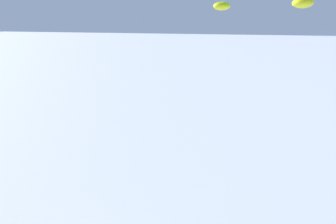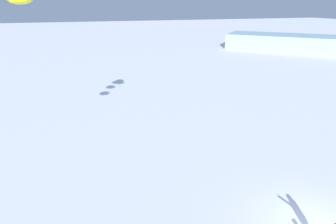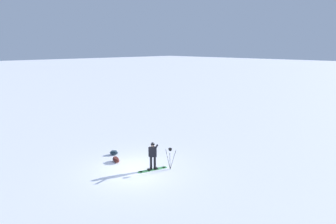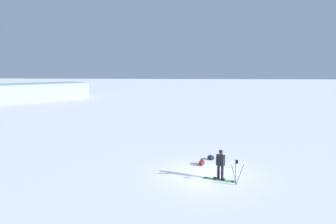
% 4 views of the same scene
% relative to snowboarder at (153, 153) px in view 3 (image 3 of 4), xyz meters
% --- Properties ---
extents(ground_plane, '(300.00, 300.00, 0.00)m').
position_rel_snowboarder_xyz_m(ground_plane, '(-0.71, 0.67, -0.98)').
color(ground_plane, white).
extents(snowboarder, '(0.48, 0.75, 1.65)m').
position_rel_snowboarder_xyz_m(snowboarder, '(0.00, 0.00, 0.00)').
color(snowboarder, black).
rests_on(snowboarder, ground_plane).
extents(snowboard, '(1.73, 0.72, 0.10)m').
position_rel_snowboarder_xyz_m(snowboard, '(-0.06, -0.02, -0.96)').
color(snowboard, '#3F994C').
rests_on(snowboard, ground_plane).
extents(gear_bag_large, '(0.63, 0.65, 0.26)m').
position_rel_snowboarder_xyz_m(gear_bag_large, '(-0.27, 3.56, -0.84)').
color(gear_bag_large, '#192833').
rests_on(gear_bag_large, ground_plane).
extents(camera_tripod, '(0.63, 0.63, 1.29)m').
position_rel_snowboarder_xyz_m(camera_tripod, '(0.74, -0.66, -0.06)').
color(camera_tripod, '#262628').
rests_on(camera_tripod, ground_plane).
extents(gear_bag_small, '(0.46, 0.75, 0.30)m').
position_rel_snowboarder_xyz_m(gear_bag_small, '(-0.89, 2.42, -0.82)').
color(gear_bag_small, '#4C1E19').
rests_on(gear_bag_small, ground_plane).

